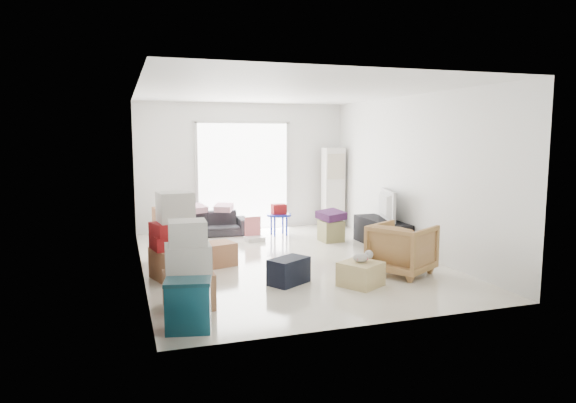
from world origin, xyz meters
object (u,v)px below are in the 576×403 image
at_px(ottoman, 331,231).
at_px(wood_crate, 361,274).
at_px(sofa, 208,220).
at_px(kids_table, 279,213).
at_px(tv_console, 382,233).
at_px(armchair, 402,246).
at_px(ac_tower, 333,188).
at_px(storage_bins, 188,305).
at_px(television, 382,216).

relative_size(ottoman, wood_crate, 0.82).
height_order(sofa, kids_table, sofa).
relative_size(kids_table, wood_crate, 1.30).
bearing_deg(tv_console, sofa, 144.94).
bearing_deg(armchair, sofa, -0.57).
height_order(ac_tower, storage_bins, ac_tower).
xyz_separation_m(storage_bins, kids_table, (2.42, 4.66, 0.18)).
xyz_separation_m(ac_tower, storage_bins, (-3.85, -5.22, -0.60)).
relative_size(ac_tower, armchair, 2.13).
bearing_deg(ottoman, tv_console, -44.21).
distance_m(armchair, ottoman, 2.49).
bearing_deg(ottoman, kids_table, 130.14).
distance_m(ac_tower, storage_bins, 6.51).
bearing_deg(wood_crate, armchair, 23.17).
height_order(tv_console, storage_bins, storage_bins).
xyz_separation_m(television, ottoman, (-0.71, 0.69, -0.35)).
bearing_deg(ottoman, storage_bins, -130.36).
height_order(television, kids_table, kids_table).
xyz_separation_m(sofa, wood_crate, (1.38, -4.16, -0.16)).
height_order(armchair, wood_crate, armchair).
distance_m(armchair, wood_crate, 0.95).
bearing_deg(tv_console, kids_table, 132.71).
bearing_deg(television, ac_tower, 16.29).
xyz_separation_m(ac_tower, television, (0.05, -2.16, -0.32)).
bearing_deg(kids_table, armchair, -76.14).
height_order(storage_bins, ottoman, storage_bins).
xyz_separation_m(sofa, storage_bins, (-1.04, -5.07, -0.04)).
bearing_deg(sofa, kids_table, -14.44).
distance_m(ottoman, wood_crate, 2.94).
xyz_separation_m(tv_console, sofa, (-2.86, 2.01, 0.07)).
bearing_deg(wood_crate, sofa, 108.38).
xyz_separation_m(ac_tower, kids_table, (-1.43, -0.56, -0.42)).
relative_size(tv_console, storage_bins, 2.69).
relative_size(armchair, ottoman, 2.05).
bearing_deg(ottoman, armchair, -88.38).
height_order(ottoman, wood_crate, ottoman).
relative_size(storage_bins, wood_crate, 1.12).
bearing_deg(sofa, television, -33.10).
bearing_deg(television, armchair, 175.17).
relative_size(storage_bins, kids_table, 0.86).
bearing_deg(storage_bins, armchair, 21.28).
height_order(armchair, kids_table, armchair).
bearing_deg(ac_tower, armchair, -98.55).
relative_size(television, kids_table, 1.49).
bearing_deg(ac_tower, television, -88.67).
xyz_separation_m(armchair, wood_crate, (-0.84, -0.36, -0.25)).
height_order(television, storage_bins, television).
relative_size(tv_console, kids_table, 2.32).
xyz_separation_m(television, kids_table, (-1.48, 1.60, -0.10)).
height_order(armchair, ottoman, armchair).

